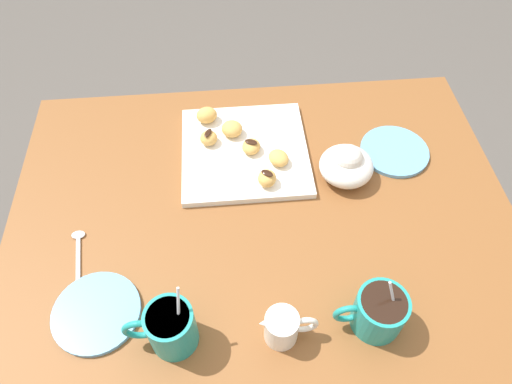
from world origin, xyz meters
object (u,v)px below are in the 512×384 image
Objects in this scene: dining_table at (262,249)px; saucer_sky_right at (394,151)px; coffee_mug_teal_left at (378,311)px; beignet_2 at (279,158)px; beignet_4 at (267,178)px; coffee_mug_teal_right at (170,327)px; beignet_3 at (207,115)px; cream_pitcher_white at (283,327)px; saucer_sky_left at (96,313)px; beignet_5 at (209,138)px; beignet_0 at (251,147)px; pastry_plate_square at (245,151)px; beignet_1 at (232,129)px; ice_cream_bowl at (347,165)px.

dining_table is 6.76× the size of saucer_sky_right.
coffee_mug_teal_left reaches higher than dining_table.
beignet_2 is 1.13× the size of beignet_4.
coffee_mug_teal_right is 0.54m from beignet_3.
saucer_sky_left is at bearing -11.80° from cream_pitcher_white.
beignet_2 is 0.99× the size of beignet_3.
beignet_0 is at bearing 160.47° from beignet_5.
pastry_plate_square is 0.46m from coffee_mug_teal_right.
beignet_3 is at bearing -43.33° from beignet_2.
saucer_sky_right is (-0.33, -0.16, 0.13)m from dining_table.
saucer_sky_left is (0.34, -0.07, -0.03)m from cream_pitcher_white.
coffee_mug_teal_right is 0.50m from beignet_1.
beignet_1 reaches higher than beignet_0.
cream_pitcher_white is 0.40m from ice_cream_bowl.
cream_pitcher_white reaches higher than saucer_sky_left.
beignet_4 reaches higher than beignet_5.
beignet_0 is (0.02, -0.44, -0.01)m from cream_pitcher_white.
pastry_plate_square is 0.45m from cream_pitcher_white.
coffee_mug_teal_left is 0.41m from beignet_2.
beignet_3 is (-0.22, -0.48, 0.03)m from saucer_sky_left.
pastry_plate_square reaches higher than saucer_sky_right.
beignet_1 is at bearing -11.95° from saucer_sky_right.
beignet_1 is at bearing -77.98° from dining_table.
beignet_5 is (0.08, -0.03, 0.02)m from pastry_plate_square.
saucer_sky_right is 0.44m from beignet_5.
ice_cream_bowl is at bearing 150.52° from beignet_1.
coffee_mug_teal_left is (-0.20, 0.43, 0.04)m from pastry_plate_square.
saucer_sky_left is at bearing 28.70° from ice_cream_bowl.
beignet_0 is 0.92× the size of beignet_1.
beignet_3 is (0.10, -0.11, 0.00)m from beignet_0.
beignet_5 is (0.29, -0.46, -0.02)m from coffee_mug_teal_left.
cream_pitcher_white is 2.08× the size of beignet_1.
beignet_0 is 0.07m from beignet_2.
beignet_3 is 0.07m from beignet_5.
beignet_2 is at bearing 145.40° from beignet_0.
cream_pitcher_white is 2.06× the size of beignet_3.
ice_cream_bowl is 0.15m from saucer_sky_right.
beignet_0 is (0.21, -0.08, -0.01)m from ice_cream_bowl.
beignet_4 is (-0.34, -0.27, 0.03)m from saucer_sky_left.
beignet_2 is at bearing 154.29° from beignet_5.
coffee_mug_teal_left reaches higher than pastry_plate_square.
cream_pitcher_white is at bearing 94.36° from pastry_plate_square.
saucer_sky_left is at bearing -22.72° from coffee_mug_teal_right.
saucer_sky_right is (-0.32, -0.42, -0.03)m from cream_pitcher_white.
saucer_sky_right is at bearing -127.56° from cream_pitcher_white.
beignet_3 is (0.06, -0.05, 0.00)m from beignet_1.
coffee_mug_teal_right is (0.36, -0.00, 0.01)m from coffee_mug_teal_left.
saucer_sky_left is at bearing 51.03° from pastry_plate_square.
cream_pitcher_white reaches higher than beignet_0.
beignet_0 is (0.19, -0.43, -0.02)m from coffee_mug_teal_left.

